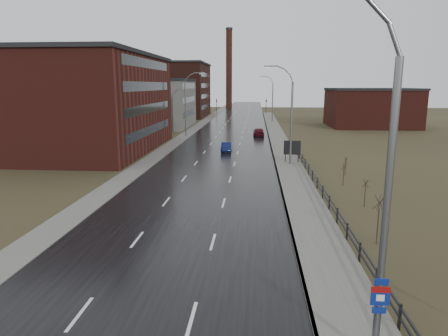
% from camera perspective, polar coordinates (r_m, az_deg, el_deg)
% --- Properties ---
extents(road, '(14.00, 300.00, 0.06)m').
position_cam_1_polar(road, '(70.92, 0.68, 4.37)').
color(road, black).
rests_on(road, ground).
extents(sidewalk_right, '(3.20, 180.00, 0.18)m').
position_cam_1_polar(sidewalk_right, '(46.24, 9.26, 0.28)').
color(sidewalk_right, '#595651').
rests_on(sidewalk_right, ground).
extents(curb_right, '(0.16, 180.00, 0.18)m').
position_cam_1_polar(curb_right, '(46.14, 7.37, 0.31)').
color(curb_right, slate).
rests_on(curb_right, ground).
extents(sidewalk_left, '(2.40, 260.00, 0.12)m').
position_cam_1_polar(sidewalk_left, '(71.93, -5.87, 4.44)').
color(sidewalk_left, '#595651').
rests_on(sidewalk_left, ground).
extents(warehouse_near, '(22.44, 28.56, 13.50)m').
position_cam_1_polar(warehouse_near, '(60.91, -20.69, 8.76)').
color(warehouse_near, '#471914').
rests_on(warehouse_near, ground).
extents(warehouse_mid, '(16.32, 20.40, 10.50)m').
position_cam_1_polar(warehouse_mid, '(91.13, -10.04, 9.14)').
color(warehouse_mid, slate).
rests_on(warehouse_mid, ground).
extents(warehouse_far, '(26.52, 24.48, 15.50)m').
position_cam_1_polar(warehouse_far, '(121.38, -8.83, 10.98)').
color(warehouse_far, '#331611').
rests_on(warehouse_far, ground).
extents(building_right, '(18.36, 16.32, 8.50)m').
position_cam_1_polar(building_right, '(95.78, 20.23, 8.13)').
color(building_right, '#471914').
rests_on(building_right, ground).
extents(smokestack, '(2.70, 2.70, 30.70)m').
position_cam_1_polar(smokestack, '(160.65, 0.72, 14.05)').
color(smokestack, '#331611').
rests_on(smokestack, ground).
extents(streetlight_main, '(3.91, 0.29, 12.11)m').
position_cam_1_polar(streetlight_main, '(13.11, 21.06, -2.86)').
color(streetlight_main, slate).
rests_on(streetlight_main, ground).
extents(streetlight_right_mid, '(3.36, 0.28, 11.35)m').
position_cam_1_polar(streetlight_right_mid, '(46.44, 9.27, 7.50)').
color(streetlight_right_mid, slate).
rests_on(streetlight_right_mid, ground).
extents(streetlight_left, '(3.36, 0.28, 11.35)m').
position_cam_1_polar(streetlight_left, '(73.30, -5.30, 9.12)').
color(streetlight_left, slate).
rests_on(streetlight_left, ground).
extents(streetlight_right_far, '(3.36, 0.28, 11.35)m').
position_cam_1_polar(streetlight_right_far, '(100.29, 6.79, 9.80)').
color(streetlight_right_far, slate).
rests_on(streetlight_right_far, ground).
extents(guardrail, '(0.10, 53.05, 1.10)m').
position_cam_1_polar(guardrail, '(30.23, 15.04, -4.92)').
color(guardrail, black).
rests_on(guardrail, ground).
extents(shrub_c, '(0.69, 0.73, 2.96)m').
position_cam_1_polar(shrub_c, '(25.06, 21.19, -6.74)').
color(shrub_c, '#382D23').
rests_on(shrub_c, ground).
extents(shrub_d, '(0.52, 0.54, 2.17)m').
position_cam_1_polar(shrub_d, '(32.33, 19.52, -3.31)').
color(shrub_d, '#382D23').
rests_on(shrub_d, ground).
extents(shrub_e, '(0.50, 0.53, 2.10)m').
position_cam_1_polar(shrub_e, '(38.56, 16.72, -0.81)').
color(shrub_e, '#382D23').
rests_on(shrub_e, ground).
extents(shrub_f, '(0.46, 0.48, 1.92)m').
position_cam_1_polar(shrub_f, '(43.07, 16.96, 0.33)').
color(shrub_f, '#382D23').
rests_on(shrub_f, ground).
extents(billboard, '(2.00, 0.17, 2.73)m').
position_cam_1_polar(billboard, '(48.12, 9.71, 2.79)').
color(billboard, black).
rests_on(billboard, ground).
extents(traffic_light_left, '(0.58, 2.73, 5.30)m').
position_cam_1_polar(traffic_light_left, '(130.87, -1.07, 9.78)').
color(traffic_light_left, black).
rests_on(traffic_light_left, ground).
extents(traffic_light_right, '(0.58, 2.73, 5.30)m').
position_cam_1_polar(traffic_light_right, '(130.29, 6.06, 9.71)').
color(traffic_light_right, black).
rests_on(traffic_light_right, ground).
extents(car_near, '(1.51, 4.03, 1.32)m').
position_cam_1_polar(car_near, '(55.47, 0.35, 2.94)').
color(car_near, '#0C1540').
rests_on(car_near, ground).
extents(car_far, '(2.04, 4.74, 1.60)m').
position_cam_1_polar(car_far, '(72.63, 4.98, 5.11)').
color(car_far, '#440B16').
rests_on(car_far, ground).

